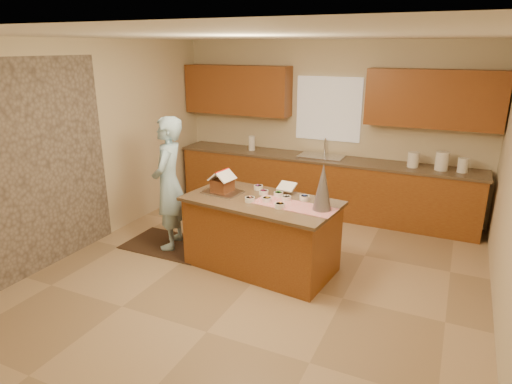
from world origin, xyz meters
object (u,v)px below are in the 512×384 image
(island_base, at_px, (261,235))
(boy, at_px, (169,184))
(tinsel_tree, at_px, (323,187))
(gingerbread_house, at_px, (222,183))

(island_base, relative_size, boy, 0.98)
(tinsel_tree, xyz_separation_m, boy, (-2.10, 0.08, -0.26))
(boy, bearing_deg, gingerbread_house, 69.60)
(island_base, xyz_separation_m, gingerbread_house, (-0.53, 0.01, 0.59))
(island_base, height_order, boy, boy)
(boy, bearing_deg, island_base, 69.76)
(tinsel_tree, distance_m, boy, 2.11)
(gingerbread_house, bearing_deg, boy, 178.21)
(island_base, relative_size, gingerbread_house, 5.82)
(boy, height_order, gingerbread_house, boy)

